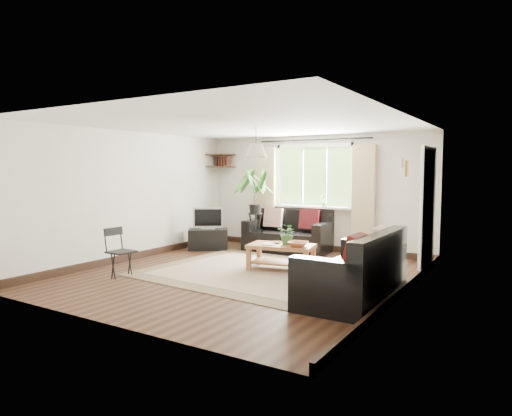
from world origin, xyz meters
The scene contains 24 objects.
floor centered at (0.00, 0.00, 0.00)m, with size 5.50×5.50×0.00m, color black.
ceiling centered at (0.00, 0.00, 2.40)m, with size 5.50×5.50×0.00m, color white.
wall_back centered at (0.00, 2.75, 1.20)m, with size 5.00×0.02×2.40m, color beige.
wall_front centered at (0.00, -2.75, 1.20)m, with size 5.00×0.02×2.40m, color beige.
wall_left centered at (-2.50, 0.00, 1.20)m, with size 0.02×5.50×2.40m, color beige.
wall_right centered at (2.50, 0.00, 1.20)m, with size 0.02×5.50×2.40m, color beige.
rug centered at (0.07, 0.24, 0.01)m, with size 3.40×2.92×0.02m, color beige.
window centered at (0.00, 2.71, 1.55)m, with size 2.50×0.16×2.16m, color white, non-canonical shape.
door centered at (2.47, 1.70, 1.00)m, with size 0.06×0.96×2.06m, color silver.
corner_shelf centered at (-2.25, 2.50, 1.89)m, with size 0.50×0.50×0.34m, color black, non-canonical shape.
pendant_lamp centered at (0.00, 0.40, 2.05)m, with size 0.36×0.36×0.54m, color beige, non-canonical shape.
wall_sconce centered at (2.43, 0.30, 1.74)m, with size 0.12×0.12×0.28m, color beige, non-canonical shape.
sofa_back centered at (-0.38, 2.26, 0.41)m, with size 1.73×0.86×0.81m, color black, non-canonical shape.
sofa_right centered at (1.98, -0.44, 0.43)m, with size 0.91×1.82×0.86m, color black, non-canonical shape.
coffee_table centered at (0.38, 0.60, 0.22)m, with size 1.08×0.59×0.44m, color brown, non-canonical shape.
table_plant centered at (0.46, 0.66, 0.62)m, with size 0.32×0.27×0.35m, color #315E25.
bowl centered at (0.70, 0.56, 0.48)m, with size 0.32×0.32×0.08m, color #A56039.
book_a centered at (0.12, 0.45, 0.45)m, with size 0.17×0.23×0.02m, color silver.
book_b centered at (0.14, 0.67, 0.45)m, with size 0.16×0.21×0.02m, color #513020.
tv_stand centered at (-1.91, 1.57, 0.22)m, with size 0.81×0.46×0.44m, color black.
tv centered at (-1.91, 1.57, 0.68)m, with size 0.62×0.21×0.48m, color #A5A5AA, non-canonical shape.
palm_stand centered at (-1.00, 2.00, 0.85)m, with size 0.66×0.66×1.70m, color black, non-canonical shape.
folding_chair centered at (-1.55, -1.13, 0.39)m, with size 0.40×0.40×0.77m, color black, non-canonical shape.
sill_plant centered at (0.25, 2.63, 1.06)m, with size 0.14×0.10×0.27m, color #2D6023.
Camera 1 is at (3.97, -6.04, 1.69)m, focal length 32.00 mm.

